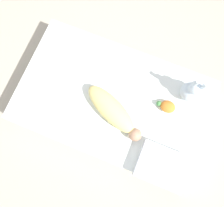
{
  "coord_description": "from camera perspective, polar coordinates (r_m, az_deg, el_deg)",
  "views": [
    {
      "loc": [
        -0.14,
        0.38,
        1.97
      ],
      "look_at": [
        -0.01,
        0.05,
        0.28
      ],
      "focal_mm": 35.0,
      "sensor_mm": 36.0,
      "label": 1
    }
  ],
  "objects": [
    {
      "name": "bed_mattress",
      "position": [
        1.9,
        0.28,
        0.34
      ],
      "size": [
        1.56,
        0.95,
        0.23
      ],
      "color": "white",
      "rests_on": "ground_plane"
    },
    {
      "name": "ground_plane",
      "position": [
        2.01,
        0.26,
        -0.36
      ],
      "size": [
        12.0,
        12.0,
        0.0
      ],
      "primitive_type": "plane",
      "color": "#B2A893"
    },
    {
      "name": "bunny_plush",
      "position": [
        1.8,
        20.12,
        3.12
      ],
      "size": [
        0.16,
        0.16,
        0.32
      ],
      "color": "silver",
      "rests_on": "bed_mattress"
    },
    {
      "name": "swaddled_baby",
      "position": [
        1.7,
        0.23,
        -1.98
      ],
      "size": [
        0.56,
        0.37,
        0.13
      ],
      "rotation": [
        0.0,
        0.0,
        2.7
      ],
      "color": "#EFDB7F",
      "rests_on": "bed_mattress"
    },
    {
      "name": "pillow",
      "position": [
        1.74,
        12.91,
        -15.62
      ],
      "size": [
        0.37,
        0.28,
        0.09
      ],
      "color": "white",
      "rests_on": "bed_mattress"
    },
    {
      "name": "turtle_plush",
      "position": [
        1.79,
        14.2,
        -0.74
      ],
      "size": [
        0.15,
        0.1,
        0.08
      ],
      "color": "orange",
      "rests_on": "bed_mattress"
    }
  ]
}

